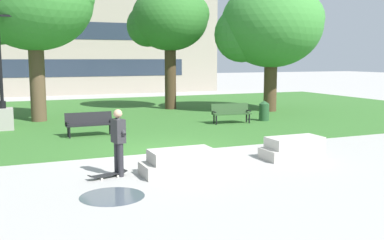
{
  "coord_description": "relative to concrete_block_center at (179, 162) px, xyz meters",
  "views": [
    {
      "loc": [
        -4.86,
        -13.27,
        2.97
      ],
      "look_at": [
        0.16,
        -1.4,
        1.2
      ],
      "focal_mm": 42.0,
      "sensor_mm": 36.0,
      "label": 1
    }
  ],
  "objects": [
    {
      "name": "ground_plane",
      "position": [
        0.76,
        2.69,
        -0.31
      ],
      "size": [
        140.0,
        140.0,
        0.0
      ],
      "primitive_type": "plane",
      "color": "#A3A09B"
    },
    {
      "name": "grass_lawn",
      "position": [
        0.76,
        12.69,
        -0.3
      ],
      "size": [
        40.0,
        20.0,
        0.02
      ],
      "primitive_type": "cube",
      "color": "#336628",
      "rests_on": "ground"
    },
    {
      "name": "concrete_block_center",
      "position": [
        0.0,
        0.0,
        0.0
      ],
      "size": [
        1.87,
        0.9,
        0.64
      ],
      "color": "#B2ADA3",
      "rests_on": "ground"
    },
    {
      "name": "concrete_block_left",
      "position": [
        3.83,
        0.4,
        0.0
      ],
      "size": [
        1.83,
        0.9,
        0.64
      ],
      "color": "#B2ADA3",
      "rests_on": "ground"
    },
    {
      "name": "person_skateboarder",
      "position": [
        -1.47,
        0.42,
        0.66
      ],
      "size": [
        0.32,
        0.58,
        1.71
      ],
      "color": "#28282D",
      "rests_on": "ground"
    },
    {
      "name": "skateboard",
      "position": [
        -1.78,
        0.32,
        -0.22
      ],
      "size": [
        1.04,
        0.45,
        0.14
      ],
      "color": "black",
      "rests_on": "ground"
    },
    {
      "name": "puddle",
      "position": [
        -2.03,
        -1.23,
        -0.3
      ],
      "size": [
        1.42,
        1.42,
        0.01
      ],
      "primitive_type": "cylinder",
      "color": "#47515B",
      "rests_on": "ground"
    },
    {
      "name": "park_bench_near_left",
      "position": [
        5.49,
        7.52,
        0.23
      ],
      "size": [
        1.85,
        0.74,
        0.9
      ],
      "color": "#284723",
      "rests_on": "grass_lawn"
    },
    {
      "name": "park_bench_near_right",
      "position": [
        -1.1,
        6.61,
        0.23
      ],
      "size": [
        1.81,
        0.56,
        0.9
      ],
      "color": "black",
      "rests_on": "grass_lawn"
    },
    {
      "name": "lamp_post_left",
      "position": [
        -4.15,
        9.51,
        0.76
      ],
      "size": [
        1.32,
        0.8,
        5.17
      ],
      "color": "gray",
      "rests_on": "grass_lawn"
    },
    {
      "name": "tree_far_right",
      "position": [
        9.7,
        10.95,
        4.46
      ],
      "size": [
        5.88,
        5.6,
        7.21
      ],
      "color": "#4C3823",
      "rests_on": "grass_lawn"
    },
    {
      "name": "tree_far_left",
      "position": [
        4.92,
        14.16,
        4.87
      ],
      "size": [
        4.61,
        4.39,
        7.12
      ],
      "color": "#42301E",
      "rests_on": "grass_lawn"
    },
    {
      "name": "tree_near_left",
      "position": [
        -2.64,
        11.72,
        5.23
      ],
      "size": [
        5.7,
        5.43,
        7.91
      ],
      "color": "brown",
      "rests_on": "grass_lawn"
    },
    {
      "name": "trash_bin",
      "position": [
        7.34,
        7.65,
        0.2
      ],
      "size": [
        0.49,
        0.49,
        0.96
      ],
      "color": "#234C28",
      "rests_on": "grass_lawn"
    },
    {
      "name": "building_facade_distant",
      "position": [
        0.17,
        27.18,
        4.51
      ],
      "size": [
        27.97,
        1.03,
        9.66
      ],
      "color": "gray",
      "rests_on": "ground"
    }
  ]
}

